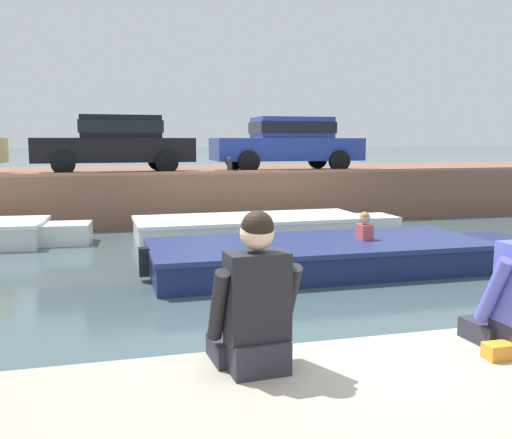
{
  "coord_description": "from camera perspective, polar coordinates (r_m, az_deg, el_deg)",
  "views": [
    {
      "loc": [
        -1.42,
        -3.51,
        2.21
      ],
      "look_at": [
        0.54,
        3.91,
        1.16
      ],
      "focal_mm": 40.0,
      "sensor_mm": 36.0,
      "label": 1
    }
  ],
  "objects": [
    {
      "name": "ground_plane",
      "position": [
        9.47,
        -5.8,
        -5.72
      ],
      "size": [
        400.0,
        400.0,
        0.0
      ],
      "primitive_type": "plane",
      "color": "#3D5156"
    },
    {
      "name": "car_centre_blue",
      "position": [
        16.88,
        3.2,
        7.8
      ],
      "size": [
        4.3,
        2.04,
        1.54
      ],
      "color": "#233893",
      "rests_on": "far_quay_wall"
    },
    {
      "name": "person_seated_left",
      "position": [
        3.43,
        -0.15,
        -8.88
      ],
      "size": [
        0.55,
        0.54,
        0.97
      ],
      "color": "#282833",
      "rests_on": "near_quay"
    },
    {
      "name": "bottle_drink",
      "position": [
        4.18,
        24.02,
        -10.44
      ],
      "size": [
        0.06,
        0.06,
        0.2
      ],
      "color": "#CCC64C",
      "rests_on": "near_quay"
    },
    {
      "name": "snack_bag",
      "position": [
        3.97,
        23.11,
        -12.01
      ],
      "size": [
        0.18,
        0.12,
        0.1
      ],
      "primitive_type": "cube",
      "color": "orange",
      "rests_on": "near_quay"
    },
    {
      "name": "motorboat_passing",
      "position": [
        9.98,
        7.75,
        -3.55
      ],
      "size": [
        7.02,
        2.29,
        0.99
      ],
      "color": "navy",
      "rests_on": "ground"
    },
    {
      "name": "far_quay_wall",
      "position": [
        17.8,
        -10.2,
        2.77
      ],
      "size": [
        60.0,
        6.0,
        1.36
      ],
      "primitive_type": "cube",
      "color": "brown",
      "rests_on": "ground"
    },
    {
      "name": "boat_moored_central_white",
      "position": [
        13.43,
        0.48,
        -0.66
      ],
      "size": [
        6.37,
        2.1,
        0.46
      ],
      "color": "white",
      "rests_on": "ground"
    },
    {
      "name": "mooring_bollard_mid",
      "position": [
        15.28,
        -2.66,
        5.52
      ],
      "size": [
        0.15,
        0.15,
        0.45
      ],
      "color": "#2D2B28",
      "rests_on": "far_quay_wall"
    },
    {
      "name": "far_wall_coping",
      "position": [
        14.89,
        -9.36,
        4.59
      ],
      "size": [
        60.0,
        0.24,
        0.08
      ],
      "primitive_type": "cube",
      "color": "#9F6C52",
      "rests_on": "far_quay_wall"
    },
    {
      "name": "car_left_inner_black",
      "position": [
        16.06,
        -13.82,
        7.58
      ],
      "size": [
        4.26,
        2.07,
        1.54
      ],
      "color": "black",
      "rests_on": "far_quay_wall"
    }
  ]
}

